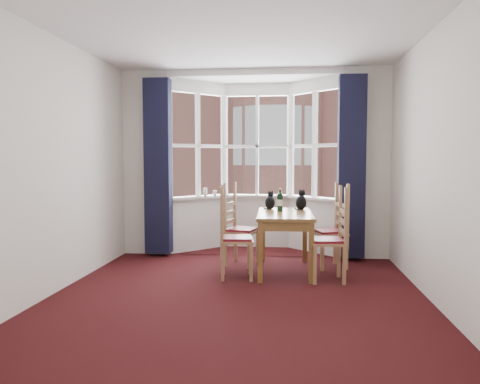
# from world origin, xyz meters

# --- Properties ---
(floor) EXTENTS (4.50, 4.50, 0.00)m
(floor) POSITION_xyz_m (0.00, 0.00, 0.00)
(floor) COLOR black
(floor) RESTS_ON ground
(ceiling) EXTENTS (4.50, 4.50, 0.00)m
(ceiling) POSITION_xyz_m (0.00, 0.00, 2.80)
(ceiling) COLOR white
(ceiling) RESTS_ON floor
(wall_left) EXTENTS (0.00, 4.50, 4.50)m
(wall_left) POSITION_xyz_m (-2.00, 0.00, 1.40)
(wall_left) COLOR silver
(wall_left) RESTS_ON floor
(wall_right) EXTENTS (0.00, 4.50, 4.50)m
(wall_right) POSITION_xyz_m (2.00, 0.00, 1.40)
(wall_right) COLOR silver
(wall_right) RESTS_ON floor
(wall_near) EXTENTS (4.00, 0.00, 4.00)m
(wall_near) POSITION_xyz_m (0.00, -2.25, 1.40)
(wall_near) COLOR silver
(wall_near) RESTS_ON floor
(wall_back_pier_left) EXTENTS (0.70, 0.12, 2.80)m
(wall_back_pier_left) POSITION_xyz_m (-1.65, 2.25, 1.40)
(wall_back_pier_left) COLOR silver
(wall_back_pier_left) RESTS_ON floor
(wall_back_pier_right) EXTENTS (0.70, 0.12, 2.80)m
(wall_back_pier_right) POSITION_xyz_m (1.65, 2.25, 1.40)
(wall_back_pier_right) COLOR silver
(wall_back_pier_right) RESTS_ON floor
(bay_window) EXTENTS (2.76, 0.94, 2.80)m
(bay_window) POSITION_xyz_m (0.00, 2.75, 1.40)
(bay_window) COLOR white
(bay_window) RESTS_ON floor
(curtain_left) EXTENTS (0.38, 0.22, 2.60)m
(curtain_left) POSITION_xyz_m (-1.42, 2.07, 1.35)
(curtain_left) COLOR black
(curtain_left) RESTS_ON floor
(curtain_right) EXTENTS (0.38, 0.22, 2.60)m
(curtain_right) POSITION_xyz_m (1.42, 2.07, 1.35)
(curtain_right) COLOR black
(curtain_right) RESTS_ON floor
(dining_table) EXTENTS (0.74, 1.33, 0.77)m
(dining_table) POSITION_xyz_m (0.48, 1.29, 0.66)
(dining_table) COLOR brown
(dining_table) RESTS_ON floor
(chair_left_near) EXTENTS (0.45, 0.46, 0.92)m
(chair_left_near) POSITION_xyz_m (-0.19, 0.87, 0.47)
(chair_left_near) COLOR #9E744C
(chair_left_near) RESTS_ON floor
(chair_left_far) EXTENTS (0.50, 0.51, 0.92)m
(chair_left_far) POSITION_xyz_m (-0.20, 1.62, 0.47)
(chair_left_far) COLOR #9E744C
(chair_left_far) RESTS_ON floor
(chair_right_near) EXTENTS (0.43, 0.45, 0.92)m
(chair_right_near) POSITION_xyz_m (1.09, 0.87, 0.47)
(chair_right_near) COLOR #9E744C
(chair_right_near) RESTS_ON floor
(chair_right_far) EXTENTS (0.51, 0.53, 0.92)m
(chair_right_far) POSITION_xyz_m (1.16, 1.61, 0.47)
(chair_right_far) COLOR #9E744C
(chair_right_far) RESTS_ON floor
(cat_left) EXTENTS (0.15, 0.21, 0.27)m
(cat_left) POSITION_xyz_m (0.27, 1.72, 0.87)
(cat_left) COLOR black
(cat_left) RESTS_ON dining_table
(cat_right) EXTENTS (0.18, 0.23, 0.29)m
(cat_right) POSITION_xyz_m (0.70, 1.72, 0.88)
(cat_right) COLOR black
(cat_right) RESTS_ON dining_table
(wine_bottle) EXTENTS (0.08, 0.08, 0.31)m
(wine_bottle) POSITION_xyz_m (0.42, 1.46, 0.90)
(wine_bottle) COLOR black
(wine_bottle) RESTS_ON dining_table
(candle_tall) EXTENTS (0.06, 0.06, 0.13)m
(candle_tall) POSITION_xyz_m (-0.80, 2.60, 0.93)
(candle_tall) COLOR white
(candle_tall) RESTS_ON bay_window
(candle_short) EXTENTS (0.06, 0.06, 0.09)m
(candle_short) POSITION_xyz_m (-0.65, 2.63, 0.92)
(candle_short) COLOR white
(candle_short) RESTS_ON bay_window
(street) EXTENTS (80.00, 80.00, 0.00)m
(street) POSITION_xyz_m (0.00, 32.25, -6.00)
(street) COLOR #333335
(street) RESTS_ON ground
(tenement_building) EXTENTS (18.40, 7.80, 15.20)m
(tenement_building) POSITION_xyz_m (0.00, 14.01, 1.60)
(tenement_building) COLOR #A16153
(tenement_building) RESTS_ON street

